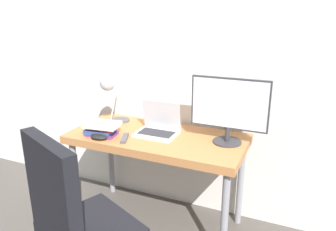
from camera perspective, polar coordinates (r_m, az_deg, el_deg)
wall_back at (r=2.71m, az=1.51°, el=9.67°), size 8.00×0.05×2.60m
desk at (r=2.54m, az=-1.86°, el=-5.05°), size 1.34×0.63×0.78m
laptop at (r=2.52m, az=-1.74°, el=-2.09°), size 0.31×0.24×0.25m
monitor at (r=2.32m, az=10.61°, el=1.37°), size 0.55×0.21×0.47m
desk_lamp at (r=2.65m, az=-10.08°, el=4.34°), size 0.16×0.30×0.43m
office_chair at (r=1.91m, az=-15.85°, el=-17.06°), size 0.65×0.64×1.11m
book_stack at (r=2.53m, az=-11.51°, el=-2.21°), size 0.28×0.20×0.10m
tv_remote at (r=2.44m, az=-7.55°, el=-3.92°), size 0.10×0.18×0.02m
game_controller at (r=2.48m, az=-11.83°, el=-3.55°), size 0.14×0.11×0.04m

